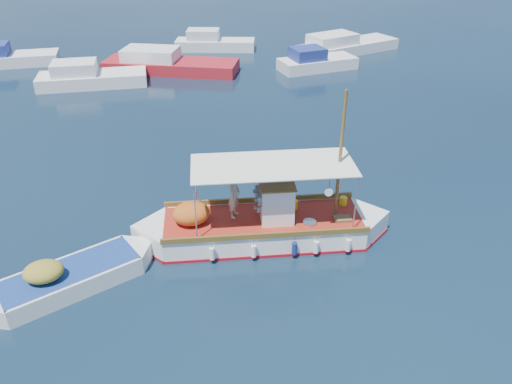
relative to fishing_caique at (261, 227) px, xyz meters
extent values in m
plane|color=black|center=(0.62, 0.65, -0.49)|extent=(160.00, 160.00, 0.00)
cube|color=white|center=(0.06, -0.01, -0.17)|extent=(7.05, 3.15, 1.00)
cube|color=white|center=(-3.32, 0.44, -0.17)|extent=(2.25, 2.25, 1.00)
cube|color=white|center=(3.43, -0.46, -0.17)|extent=(2.25, 2.25, 1.00)
cube|color=maroon|center=(0.06, -0.01, -0.47)|extent=(7.15, 3.24, 0.16)
cube|color=#A22619|center=(0.06, -0.01, 0.31)|extent=(7.02, 2.97, 0.05)
cube|color=brown|center=(0.21, 1.12, 0.42)|extent=(6.85, 1.01, 0.18)
cube|color=brown|center=(-0.10, -1.14, 0.42)|extent=(6.85, 1.01, 0.18)
cube|color=white|center=(0.50, -0.07, 1.01)|extent=(1.24, 1.31, 1.36)
cube|color=brown|center=(0.50, -0.07, 1.72)|extent=(1.34, 1.42, 0.05)
cylinder|color=slate|center=(-0.12, -0.28, 1.28)|extent=(0.26, 0.48, 0.45)
cylinder|color=slate|center=(-0.04, 0.30, 1.28)|extent=(0.26, 0.48, 0.45)
cylinder|color=slate|center=(-0.08, 0.01, 0.78)|extent=(0.26, 0.48, 0.45)
cylinder|color=brown|center=(2.57, -0.35, 2.60)|extent=(0.12, 0.12, 4.54)
cylinder|color=brown|center=(1.85, -0.25, 2.23)|extent=(1.63, 0.29, 0.07)
cylinder|color=silver|center=(-2.06, 1.28, 1.35)|extent=(0.04, 0.04, 2.04)
cylinder|color=silver|center=(-2.33, -0.70, 1.35)|extent=(0.04, 0.04, 2.04)
cylinder|color=silver|center=(3.07, 0.59, 1.35)|extent=(0.04, 0.04, 2.04)
cylinder|color=silver|center=(2.80, -1.38, 1.35)|extent=(0.04, 0.04, 2.04)
cube|color=silver|center=(0.37, -0.05, 2.39)|extent=(5.60, 2.87, 0.04)
ellipsoid|color=#BC571B|center=(-2.37, 0.32, 0.71)|extent=(1.40, 1.24, 0.76)
cube|color=yellow|center=(1.29, 0.33, 0.51)|extent=(0.25, 0.19, 0.36)
cylinder|color=yellow|center=(3.11, 0.22, 0.48)|extent=(0.31, 0.31, 0.31)
cube|color=brown|center=(2.71, -0.73, 0.38)|extent=(0.64, 0.48, 0.11)
cylinder|color=#B2B2B2|center=(1.52, -0.71, 0.38)|extent=(0.51, 0.51, 0.11)
cylinder|color=white|center=(1.91, -1.22, 1.81)|extent=(0.27, 0.06, 0.27)
cylinder|color=white|center=(-1.91, -1.03, -0.08)|extent=(0.20, 0.20, 0.44)
cylinder|color=navy|center=(0.79, -1.39, -0.08)|extent=(0.20, 0.20, 0.44)
cylinder|color=white|center=(2.58, -1.63, -0.08)|extent=(0.20, 0.20, 0.44)
imported|color=#B4AE95|center=(-0.87, 0.39, 1.13)|extent=(0.63, 0.69, 1.59)
cube|color=white|center=(-6.31, -1.11, -0.27)|extent=(4.37, 3.07, 0.80)
cube|color=white|center=(-8.19, -1.91, -0.27)|extent=(1.46, 1.46, 0.80)
cube|color=white|center=(-4.44, -0.31, -0.27)|extent=(1.46, 1.46, 0.80)
cube|color=navy|center=(-6.31, -1.11, 0.11)|extent=(4.30, 2.91, 0.04)
ellipsoid|color=olive|center=(-6.96, -1.39, 0.42)|extent=(1.45, 1.34, 0.58)
cube|color=silver|center=(-6.46, 19.25, -0.19)|extent=(6.90, 2.66, 1.00)
cube|color=silver|center=(-7.48, 19.29, 0.71)|extent=(2.80, 2.14, 0.80)
cube|color=#A91C24|center=(-1.24, 21.11, -0.19)|extent=(9.67, 6.07, 1.00)
cube|color=silver|center=(-2.53, 21.63, 0.71)|extent=(4.34, 3.60, 0.80)
cube|color=silver|center=(8.97, 19.28, -0.19)|extent=(5.74, 2.97, 1.00)
cube|color=navy|center=(8.16, 19.16, 0.71)|extent=(2.44, 2.17, 0.80)
cube|color=silver|center=(12.67, 23.13, -0.19)|extent=(9.40, 5.25, 1.00)
cube|color=silver|center=(11.38, 22.72, 0.71)|extent=(4.12, 3.21, 0.80)
cube|color=silver|center=(-12.86, 25.58, -0.19)|extent=(7.37, 2.32, 1.00)
cube|color=silver|center=(2.80, 26.44, -0.19)|extent=(6.60, 3.57, 1.00)
cube|color=silver|center=(1.89, 26.68, 0.71)|extent=(2.87, 2.30, 0.80)
camera|label=1|loc=(-3.58, -14.04, 9.79)|focal=35.00mm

